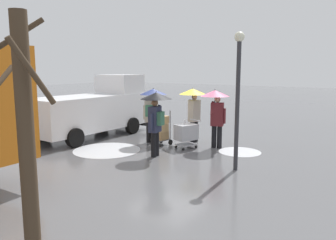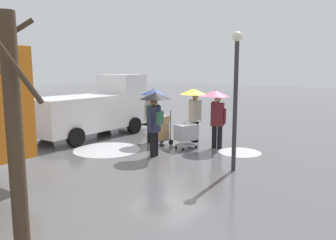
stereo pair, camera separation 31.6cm
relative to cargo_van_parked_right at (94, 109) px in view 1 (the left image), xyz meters
name	(u,v)px [view 1 (the left image)]	position (x,y,z in m)	size (l,w,h in m)	color
ground_plane	(169,145)	(-3.62, -0.36, -1.18)	(90.00, 90.00, 0.00)	#5B5B5E
slush_patch_near_cluster	(240,152)	(-6.25, -0.91, -1.18)	(1.46, 1.46, 0.01)	silver
slush_patch_under_van	(107,150)	(-2.25, 1.52, -1.18)	(2.38, 2.38, 0.01)	silver
cargo_van_parked_right	(94,109)	(0.00, 0.00, 0.00)	(2.21, 5.35, 2.60)	white
shopping_cart_vendor	(186,133)	(-4.42, -0.31, -0.61)	(0.79, 0.96, 1.04)	#B2B2B7
hand_dolly_boxes	(161,129)	(-3.37, -0.20, -0.54)	(0.57, 0.75, 1.32)	#515156
pedestrian_pink_side	(152,103)	(-2.86, -0.35, 0.39)	(1.04, 1.04, 2.15)	black
pedestrian_black_side	(193,102)	(-4.11, -1.35, 0.41)	(1.04, 1.04, 2.15)	black
pedestrian_white_side	(216,105)	(-5.26, -0.99, 0.39)	(1.04, 1.04, 2.15)	black
pedestrian_far_side	(156,109)	(-4.17, 1.18, 0.39)	(1.04, 1.04, 2.15)	black
bare_tree_near	(25,135)	(-6.19, 7.09, 0.74)	(1.13, 1.27, 3.67)	#423323
street_lamp	(238,87)	(-6.96, 1.14, 1.19)	(0.28, 0.28, 3.86)	#2D2D33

